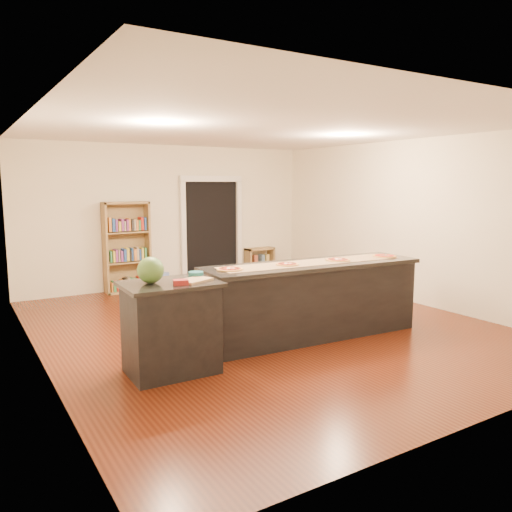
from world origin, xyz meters
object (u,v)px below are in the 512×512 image
side_counter (171,327)px  waste_bin (164,280)px  kitchen_island (312,299)px  bookshelf (127,247)px  low_shelf (260,262)px  watermelon (151,270)px

side_counter → waste_bin: 4.53m
kitchen_island → bookshelf: size_ratio=1.78×
kitchen_island → low_shelf: 4.42m
bookshelf → side_counter: bearing=-101.2°
low_shelf → waste_bin: size_ratio=2.07×
kitchen_island → watermelon: 2.41m
side_counter → kitchen_island: bearing=7.8°
bookshelf → watermelon: (-1.05, -4.25, 0.29)m
waste_bin → bookshelf: bearing=174.6°
bookshelf → low_shelf: size_ratio=2.66×
bookshelf → waste_bin: (0.69, -0.07, -0.70)m
waste_bin → watermelon: 4.64m
bookshelf → low_shelf: (2.97, 0.01, -0.53)m
kitchen_island → waste_bin: 4.05m
side_counter → low_shelf: size_ratio=1.58×
low_shelf → waste_bin: bearing=-178.0°
side_counter → watermelon: bearing=166.6°
low_shelf → watermelon: bearing=-133.3°
kitchen_island → side_counter: same height
kitchen_island → side_counter: size_ratio=3.00×
side_counter → bookshelf: size_ratio=0.59×
low_shelf → watermelon: watermelon is taller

